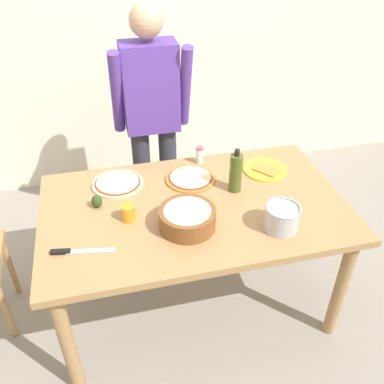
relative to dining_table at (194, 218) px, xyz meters
The scene contains 14 objects.
ground 0.67m from the dining_table, ahead, with size 8.00×8.00×0.00m, color gray.
wall_back 1.72m from the dining_table, 90.00° to the left, with size 5.60×0.10×2.60m, color silver.
dining_table is the anchor object (origin of this frame).
person_cook 0.81m from the dining_table, 97.05° to the left, with size 0.49×0.25×1.62m.
pizza_raw_on_board 0.48m from the dining_table, 142.50° to the left, with size 0.29×0.29×0.02m.
pizza_cooked_on_tray 0.26m from the dining_table, 81.30° to the left, with size 0.29×0.29×0.02m.
plate_with_slice 0.55m from the dining_table, 24.80° to the left, with size 0.26×0.26×0.02m.
popcorn_bowl 0.23m from the dining_table, 114.92° to the right, with size 0.28×0.28×0.11m.
olive_oil_bottle 0.33m from the dining_table, 18.37° to the left, with size 0.07×0.07×0.26m.
steel_pot 0.49m from the dining_table, 37.08° to the right, with size 0.17×0.17×0.13m.
cup_orange 0.38m from the dining_table, behind, with size 0.07×0.07×0.09m, color orange.
salt_shaker 0.45m from the dining_table, 71.82° to the left, with size 0.04×0.04×0.11m.
chef_knife 0.66m from the dining_table, 160.55° to the right, with size 0.29×0.07×0.02m.
avocado 0.52m from the dining_table, 167.93° to the left, with size 0.06×0.06×0.07m, color #2D4219.
Camera 1 is at (-0.42, -1.70, 2.10)m, focal length 39.07 mm.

